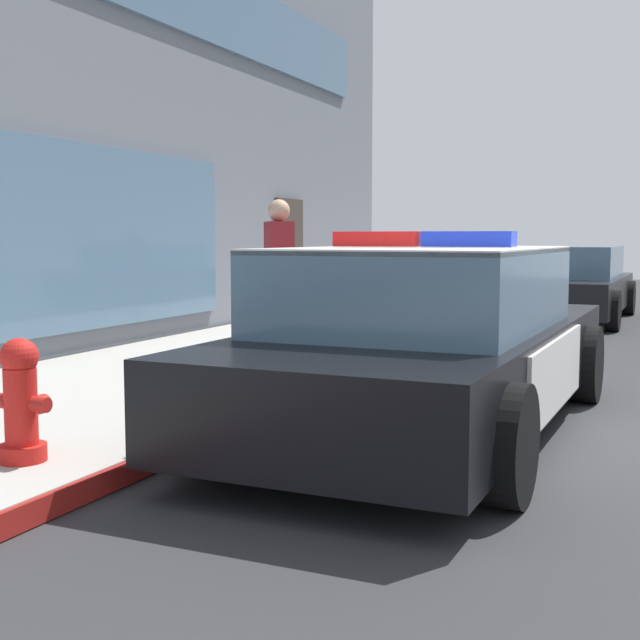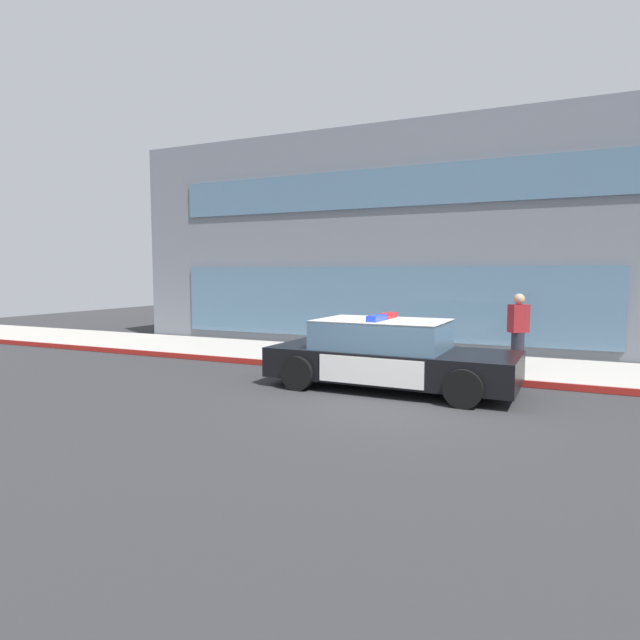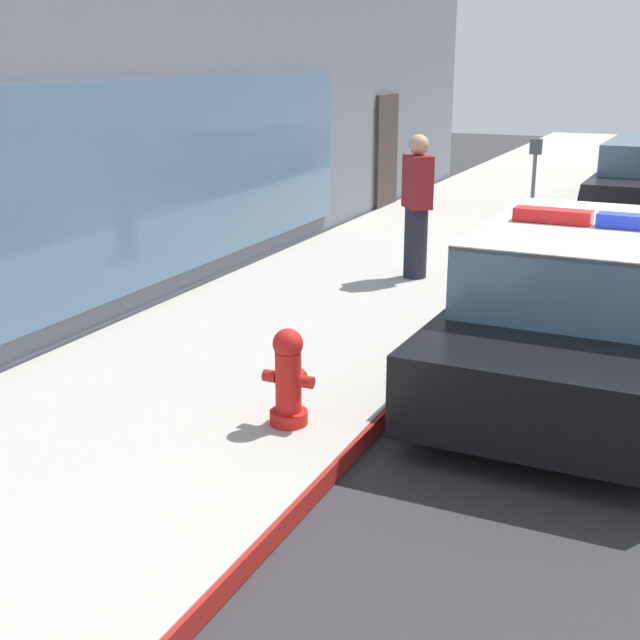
% 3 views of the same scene
% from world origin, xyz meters
% --- Properties ---
extents(ground, '(48.00, 48.00, 0.00)m').
position_xyz_m(ground, '(0.00, 0.00, 0.00)').
color(ground, '#303033').
extents(sidewalk, '(48.00, 3.23, 0.15)m').
position_xyz_m(sidewalk, '(0.00, 3.93, 0.07)').
color(sidewalk, '#B2ADA3').
rests_on(sidewalk, ground).
extents(curb_red_paint, '(28.80, 0.04, 0.14)m').
position_xyz_m(curb_red_paint, '(0.00, 2.30, 0.08)').
color(curb_red_paint, maroon).
rests_on(curb_red_paint, ground).
extents(storefront_building, '(21.48, 8.93, 6.55)m').
position_xyz_m(storefront_building, '(0.07, 10.01, 3.27)').
color(storefront_building, slate).
rests_on(storefront_building, ground).
extents(police_cruiser, '(4.91, 2.22, 1.49)m').
position_xyz_m(police_cruiser, '(-0.63, 1.08, 0.68)').
color(police_cruiser, black).
rests_on(police_cruiser, ground).
extents(fire_hydrant, '(0.34, 0.39, 0.73)m').
position_xyz_m(fire_hydrant, '(-2.93, 2.85, 0.50)').
color(fire_hydrant, red).
rests_on(fire_hydrant, sidewalk).
extents(pedestrian_on_sidewalk, '(0.48, 0.45, 1.71)m').
position_xyz_m(pedestrian_on_sidewalk, '(1.64, 3.39, 1.01)').
color(pedestrian_on_sidewalk, '#23232D').
rests_on(pedestrian_on_sidewalk, sidewalk).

